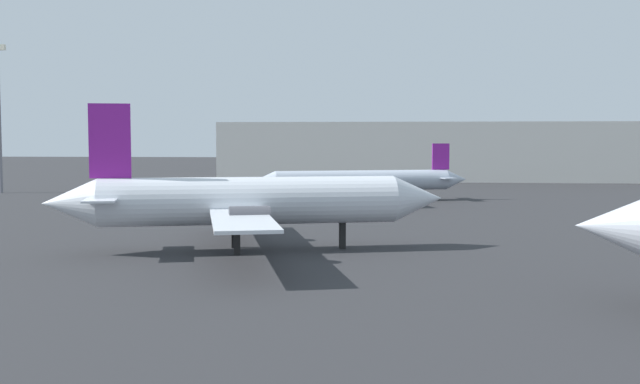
% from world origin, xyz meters
% --- Properties ---
extents(airplane_distant, '(27.63, 27.28, 10.16)m').
position_xyz_m(airplane_distant, '(-6.55, 42.16, 3.49)').
color(airplane_distant, silver).
rests_on(airplane_distant, ground_plane).
extents(airplane_far_right, '(27.09, 20.91, 7.20)m').
position_xyz_m(airplane_far_right, '(0.01, 84.47, 2.58)').
color(airplane_far_right, '#B2BCCC').
rests_on(airplane_far_right, ground_plane).
extents(terminal_building, '(78.84, 18.06, 10.81)m').
position_xyz_m(terminal_building, '(10.81, 134.60, 5.41)').
color(terminal_building, '#B7B7B2').
rests_on(terminal_building, ground_plane).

